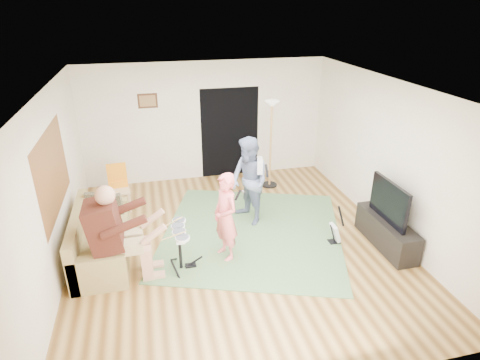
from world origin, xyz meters
The scene contains 19 objects.
floor centered at (0.00, 0.00, 0.00)m, with size 6.00×6.00×0.00m, color brown.
walls centered at (0.00, 0.00, 1.35)m, with size 5.50×6.00×2.70m, color silver, non-canonical shape.
ceiling centered at (0.00, 0.00, 2.70)m, with size 6.00×6.00×0.00m, color white.
window_blinds centered at (-2.74, 0.20, 1.55)m, with size 2.05×2.05×0.00m, color brown.
doorway centered at (0.55, 2.99, 1.05)m, with size 2.10×2.10×0.00m, color black.
picture_frame centered at (-1.25, 2.99, 1.90)m, with size 0.42×0.03×0.32m, color #3F2314.
area_rug centered at (0.37, 0.27, 0.01)m, with size 3.14×3.27×0.02m, color #4D7547.
sofa centered at (-2.29, 0.16, 0.27)m, with size 0.82×1.99×0.80m.
drummer centered at (-1.85, -0.49, 0.60)m, with size 1.00×0.56×1.54m.
drum_kit centered at (-1.00, -0.49, 0.33)m, with size 0.41×0.73×0.75m.
singer centered at (-0.24, -0.34, 0.74)m, with size 0.54×0.35×1.48m, color #FF6E76.
microphone centered at (-0.04, -0.34, 1.11)m, with size 0.06×0.06×0.24m, color black, non-canonical shape.
guitarist centered at (0.41, 0.70, 0.83)m, with size 0.81×0.63×1.66m, color slate.
guitar_held centered at (0.61, 0.70, 1.13)m, with size 0.12×0.60×0.26m, color silver, non-canonical shape.
guitar_spare centered at (1.69, -0.38, 0.21)m, with size 0.26×0.23×0.72m.
torchiere_lamp centered at (1.28, 2.15, 1.34)m, with size 0.35×0.35×1.95m.
dining_chair centered at (-1.97, 1.78, 0.33)m, with size 0.43×0.45×0.93m.
tv_cabinet centered at (2.50, -0.65, 0.25)m, with size 0.40×1.40×0.50m, color black.
television centered at (2.45, -0.65, 0.85)m, with size 0.06×1.00×0.69m, color black.
Camera 1 is at (-1.31, -5.78, 3.89)m, focal length 30.00 mm.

